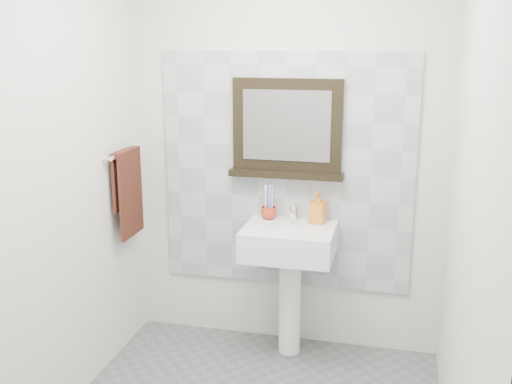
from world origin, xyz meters
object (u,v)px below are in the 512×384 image
(pedestal_sink, at_px, (289,255))
(toothbrush_cup, at_px, (269,213))
(framed_mirror, at_px, (287,131))
(soap_dispenser, at_px, (318,207))
(hand_towel, at_px, (128,186))

(pedestal_sink, relative_size, toothbrush_cup, 9.61)
(toothbrush_cup, bearing_deg, framed_mirror, 27.83)
(pedestal_sink, relative_size, soap_dispenser, 4.76)
(pedestal_sink, height_order, hand_towel, hand_towel)
(framed_mirror, distance_m, hand_towel, 1.05)
(pedestal_sink, distance_m, toothbrush_cup, 0.31)
(pedestal_sink, distance_m, framed_mirror, 0.77)
(toothbrush_cup, distance_m, soap_dispenser, 0.32)
(pedestal_sink, distance_m, soap_dispenser, 0.35)
(soap_dispenser, relative_size, framed_mirror, 0.28)
(pedestal_sink, xyz_separation_m, framed_mirror, (-0.06, 0.19, 0.74))
(pedestal_sink, bearing_deg, soap_dispenser, 37.89)
(toothbrush_cup, distance_m, hand_towel, 0.90)
(framed_mirror, bearing_deg, soap_dispenser, -17.32)
(toothbrush_cup, xyz_separation_m, soap_dispenser, (0.31, -0.01, 0.06))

